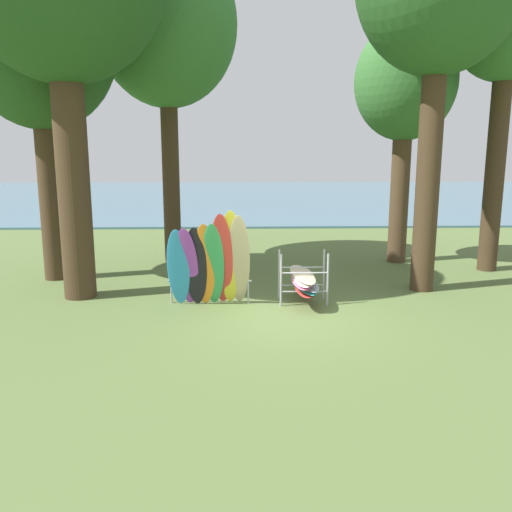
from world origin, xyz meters
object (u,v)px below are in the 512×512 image
board_storage_rack (304,280)px  tree_far_left_back (166,27)px  tree_far_right_back (405,86)px  tree_mid_behind (39,43)px  tree_deep_back (508,22)px  leaning_board_pile (210,263)px

board_storage_rack → tree_far_left_back: bearing=126.9°
tree_far_left_back → board_storage_rack: tree_far_left_back is taller
tree_far_left_back → board_storage_rack: size_ratio=4.65×
tree_far_right_back → board_storage_rack: 7.77m
tree_mid_behind → tree_far_left_back: bearing=37.4°
tree_far_right_back → tree_mid_behind: bearing=-168.9°
tree_deep_back → board_storage_rack: 9.59m
tree_far_left_back → leaning_board_pile: (1.51, -5.22, -6.30)m
board_storage_rack → tree_deep_back: bearing=29.0°
tree_far_left_back → board_storage_rack: bearing=-53.1°
tree_mid_behind → leaning_board_pile: bearing=-32.2°
leaning_board_pile → tree_deep_back: bearing=23.5°
tree_far_right_back → tree_deep_back: bearing=-28.6°
tree_mid_behind → tree_far_left_back: tree_far_left_back is taller
tree_far_left_back → tree_deep_back: size_ratio=1.08×
tree_deep_back → tree_mid_behind: bearing=-176.7°
tree_deep_back → leaning_board_pile: 10.93m
tree_mid_behind → board_storage_rack: bearing=-21.2°
tree_far_left_back → tree_far_right_back: 7.59m
tree_far_right_back → leaning_board_pile: size_ratio=3.26×
tree_far_right_back → board_storage_rack: tree_far_right_back is taller
tree_deep_back → leaning_board_pile: tree_deep_back is taller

